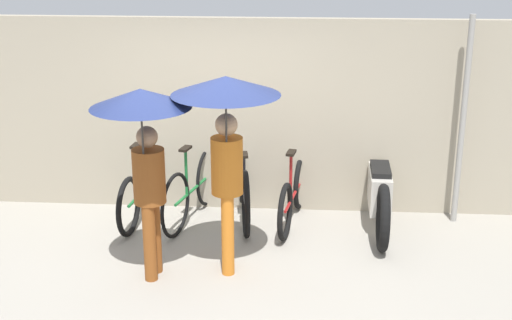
# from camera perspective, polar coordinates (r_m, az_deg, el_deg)

# --- Properties ---
(ground_plane) EXTENTS (30.00, 30.00, 0.00)m
(ground_plane) POSITION_cam_1_polar(r_m,az_deg,el_deg) (7.31, -4.54, -9.68)
(ground_plane) COLOR gray
(back_wall) EXTENTS (10.83, 0.12, 2.38)m
(back_wall) POSITION_cam_1_polar(r_m,az_deg,el_deg) (8.75, -2.82, 3.58)
(back_wall) COLOR gray
(back_wall) RESTS_ON ground
(parked_bicycle_0) EXTENTS (0.44, 1.78, 1.02)m
(parked_bicycle_0) POSITION_cam_1_polar(r_m,az_deg,el_deg) (8.77, -8.93, -2.25)
(parked_bicycle_0) COLOR black
(parked_bicycle_0) RESTS_ON ground
(parked_bicycle_1) EXTENTS (0.57, 1.74, 1.05)m
(parked_bicycle_1) POSITION_cam_1_polar(r_m,az_deg,el_deg) (8.61, -5.06, -2.25)
(parked_bicycle_1) COLOR black
(parked_bicycle_1) RESTS_ON ground
(parked_bicycle_2) EXTENTS (0.45, 1.82, 0.99)m
(parked_bicycle_2) POSITION_cam_1_polar(r_m,az_deg,el_deg) (8.61, -1.02, -2.15)
(parked_bicycle_2) COLOR black
(parked_bicycle_2) RESTS_ON ground
(parked_bicycle_3) EXTENTS (0.46, 1.63, 1.08)m
(parked_bicycle_3) POSITION_cam_1_polar(r_m,az_deg,el_deg) (8.51, 2.99, -2.80)
(parked_bicycle_3) COLOR black
(parked_bicycle_3) RESTS_ON ground
(pedestrian_leading) EXTENTS (0.96, 0.96, 1.99)m
(pedestrian_leading) POSITION_cam_1_polar(r_m,az_deg,el_deg) (6.82, -8.95, 2.13)
(pedestrian_leading) COLOR brown
(pedestrian_leading) RESTS_ON ground
(pedestrian_center) EXTENTS (1.05, 1.05, 2.08)m
(pedestrian_center) POSITION_cam_1_polar(r_m,az_deg,el_deg) (6.84, -2.40, 3.30)
(pedestrian_center) COLOR #C66B1E
(pedestrian_center) RESTS_ON ground
(motorcycle) EXTENTS (0.58, 2.10, 0.94)m
(motorcycle) POSITION_cam_1_polar(r_m,az_deg,el_deg) (8.52, 9.84, -2.55)
(motorcycle) COLOR black
(motorcycle) RESTS_ON ground
(awning_pole) EXTENTS (0.07, 0.07, 2.48)m
(awning_pole) POSITION_cam_1_polar(r_m,az_deg,el_deg) (8.60, 16.21, 2.92)
(awning_pole) COLOR gray
(awning_pole) RESTS_ON ground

